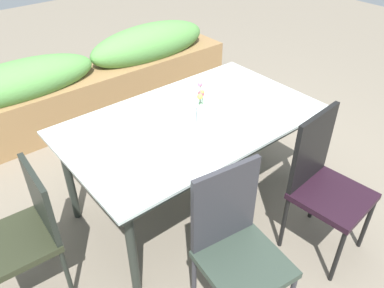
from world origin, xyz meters
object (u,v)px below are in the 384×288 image
Objects in this scene: dining_table at (192,126)px; planter_box at (95,80)px; chair_end_left at (25,230)px; flower_vase at (202,110)px; chair_near_left at (236,243)px; chair_near_right at (324,180)px.

dining_table is 1.68m from planter_box.
dining_table is 2.04× the size of chair_end_left.
planter_box is at bearing 87.33° from flower_vase.
chair_near_left is 0.31× the size of planter_box.
planter_box is (1.27, 1.65, -0.12)m from chair_end_left.
dining_table is 5.86× the size of flower_vase.
planter_box is at bearing -34.77° from chair_end_left.
chair_near_right is 0.32× the size of planter_box.
chair_near_left is 1.12× the size of chair_end_left.
flower_vase is 0.10× the size of planter_box.
dining_table is at bearing -70.10° from chair_near_right.
flower_vase is at bearing -68.43° from chair_near_right.
chair_near_right is 1.76m from chair_end_left.
dining_table is 1.79× the size of chair_near_right.
dining_table is at bearing -93.27° from planter_box.
chair_end_left is (-0.80, 0.81, -0.04)m from chair_near_left.
chair_near_right is at bearing -172.15° from chair_near_left.
flower_vase is (1.19, -0.08, 0.35)m from chair_end_left.
flower_vase is 1.80m from planter_box.
chair_near_right is 3.28× the size of flower_vase.
flower_vase is (0.01, -0.09, 0.16)m from dining_table.
chair_near_right reaches higher than planter_box.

